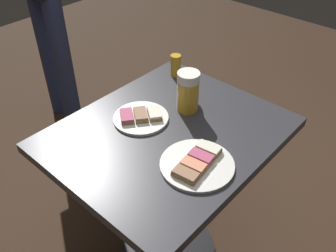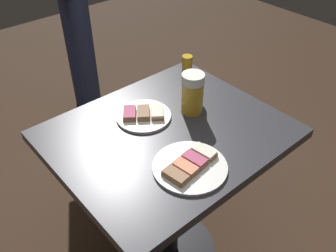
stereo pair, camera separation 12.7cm
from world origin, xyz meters
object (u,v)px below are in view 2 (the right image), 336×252
beer_mug (193,93)px  plate_far (144,115)px  beer_glass_small (187,66)px  plate_near (190,166)px

beer_mug → plate_far: bearing=62.7°
beer_glass_small → beer_mug: bearing=141.4°
plate_near → plate_far: bearing=-10.0°
plate_far → beer_glass_small: 0.34m
plate_near → beer_mug: bearing=-45.0°
plate_far → plate_near: bearing=170.0°
plate_near → beer_mug: size_ratio=1.49×
beer_glass_small → plate_near: bearing=137.9°
plate_near → plate_far: size_ratio=1.16×
plate_far → beer_mug: 0.20m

